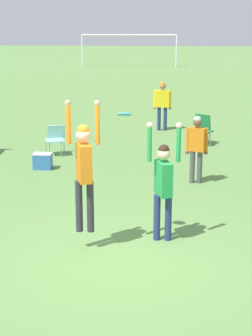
{
  "coord_description": "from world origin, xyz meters",
  "views": [
    {
      "loc": [
        0.87,
        -8.54,
        3.93
      ],
      "look_at": [
        0.09,
        0.86,
        1.3
      ],
      "focal_mm": 60.0,
      "sensor_mm": 36.0,
      "label": 1
    }
  ],
  "objects_px": {
    "camping_chair_0": "(203,127)",
    "camping_chair_1": "(55,137)",
    "person_jumping": "(84,163)",
    "cooler_box": "(43,161)",
    "person_spectator_far": "(162,101)",
    "frisbee": "(124,114)",
    "person_defending": "(163,179)",
    "person_spectator_near": "(197,144)"
  },
  "relations": [
    {
      "from": "camping_chair_0",
      "to": "person_defending",
      "type": "bearing_deg",
      "value": 112.45
    },
    {
      "from": "camping_chair_1",
      "to": "person_spectator_near",
      "type": "distance_m",
      "value": 4.62
    },
    {
      "from": "camping_chair_1",
      "to": "frisbee",
      "type": "bearing_deg",
      "value": 93.81
    },
    {
      "from": "person_spectator_far",
      "to": "cooler_box",
      "type": "distance_m",
      "value": 6.04
    },
    {
      "from": "person_jumping",
      "to": "cooler_box",
      "type": "distance_m",
      "value": 5.44
    },
    {
      "from": "camping_chair_1",
      "to": "person_spectator_near",
      "type": "height_order",
      "value": "person_spectator_near"
    },
    {
      "from": "camping_chair_1",
      "to": "person_spectator_near",
      "type": "bearing_deg",
      "value": 129.09
    },
    {
      "from": "person_jumping",
      "to": "camping_chair_0",
      "type": "height_order",
      "value": "person_jumping"
    },
    {
      "from": "camping_chair_0",
      "to": "person_spectator_far",
      "type": "xyz_separation_m",
      "value": [
        -1.29,
        2.0,
        0.48
      ]
    },
    {
      "from": "frisbee",
      "to": "camping_chair_1",
      "type": "height_order",
      "value": "frisbee"
    },
    {
      "from": "person_jumping",
      "to": "camping_chair_1",
      "type": "xyz_separation_m",
      "value": [
        -1.85,
        6.49,
        -1.03
      ]
    },
    {
      "from": "person_jumping",
      "to": "camping_chair_1",
      "type": "distance_m",
      "value": 6.83
    },
    {
      "from": "person_spectator_far",
      "to": "cooler_box",
      "type": "xyz_separation_m",
      "value": [
        -2.98,
        -5.2,
        -0.79
      ]
    },
    {
      "from": "camping_chair_0",
      "to": "camping_chair_1",
      "type": "height_order",
      "value": "camping_chair_0"
    },
    {
      "from": "camping_chair_0",
      "to": "cooler_box",
      "type": "distance_m",
      "value": 5.35
    },
    {
      "from": "person_jumping",
      "to": "camping_chair_0",
      "type": "xyz_separation_m",
      "value": [
        2.39,
        8.13,
        -1.0
      ]
    },
    {
      "from": "person_jumping",
      "to": "camping_chair_0",
      "type": "bearing_deg",
      "value": -36.59
    },
    {
      "from": "person_jumping",
      "to": "person_spectator_near",
      "type": "relative_size",
      "value": 1.4
    },
    {
      "from": "person_spectator_far",
      "to": "person_defending",
      "type": "bearing_deg",
      "value": -86.17
    },
    {
      "from": "camping_chair_0",
      "to": "cooler_box",
      "type": "bearing_deg",
      "value": 67.33
    },
    {
      "from": "camping_chair_1",
      "to": "person_spectator_far",
      "type": "height_order",
      "value": "person_spectator_far"
    },
    {
      "from": "person_defending",
      "to": "camping_chair_1",
      "type": "bearing_deg",
      "value": -172.43
    },
    {
      "from": "camping_chair_0",
      "to": "person_jumping",
      "type": "bearing_deg",
      "value": 104.1
    },
    {
      "from": "person_jumping",
      "to": "camping_chair_1",
      "type": "bearing_deg",
      "value": -4.27
    },
    {
      "from": "person_spectator_far",
      "to": "cooler_box",
      "type": "relative_size",
      "value": 3.51
    },
    {
      "from": "person_defending",
      "to": "person_jumping",
      "type": "bearing_deg",
      "value": -90.0
    },
    {
      "from": "person_spectator_near",
      "to": "cooler_box",
      "type": "bearing_deg",
      "value": -173.14
    },
    {
      "from": "person_spectator_far",
      "to": "cooler_box",
      "type": "height_order",
      "value": "person_spectator_far"
    },
    {
      "from": "person_defending",
      "to": "person_spectator_far",
      "type": "height_order",
      "value": "person_defending"
    },
    {
      "from": "camping_chair_1",
      "to": "cooler_box",
      "type": "distance_m",
      "value": 1.58
    },
    {
      "from": "person_jumping",
      "to": "person_spectator_near",
      "type": "xyz_separation_m",
      "value": [
        2.03,
        4.03,
        -0.57
      ]
    },
    {
      "from": "camping_chair_0",
      "to": "cooler_box",
      "type": "xyz_separation_m",
      "value": [
        -4.27,
        -3.2,
        -0.32
      ]
    },
    {
      "from": "person_defending",
      "to": "camping_chair_1",
      "type": "xyz_separation_m",
      "value": [
        -3.16,
        6.01,
        -0.63
      ]
    },
    {
      "from": "camping_chair_1",
      "to": "person_defending",
      "type": "bearing_deg",
      "value": 99.27
    },
    {
      "from": "frisbee",
      "to": "person_spectator_near",
      "type": "height_order",
      "value": "frisbee"
    },
    {
      "from": "cooler_box",
      "to": "camping_chair_0",
      "type": "bearing_deg",
      "value": 36.83
    },
    {
      "from": "frisbee",
      "to": "person_spectator_far",
      "type": "distance_m",
      "value": 9.8
    },
    {
      "from": "person_jumping",
      "to": "person_spectator_far",
      "type": "relative_size",
      "value": 1.35
    },
    {
      "from": "frisbee",
      "to": "camping_chair_0",
      "type": "xyz_separation_m",
      "value": [
        1.76,
        7.7,
        -1.74
      ]
    },
    {
      "from": "person_spectator_near",
      "to": "cooler_box",
      "type": "height_order",
      "value": "person_spectator_near"
    },
    {
      "from": "person_jumping",
      "to": "person_spectator_near",
      "type": "height_order",
      "value": "person_jumping"
    },
    {
      "from": "person_defending",
      "to": "cooler_box",
      "type": "relative_size",
      "value": 4.48
    }
  ]
}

